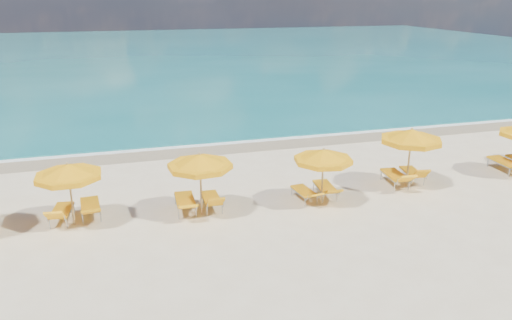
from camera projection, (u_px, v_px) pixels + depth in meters
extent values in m
plane|color=beige|center=(268.00, 205.00, 17.78)|extent=(120.00, 120.00, 0.00)
cube|color=#136A6D|center=(152.00, 54.00, 61.50)|extent=(120.00, 80.00, 0.30)
cube|color=tan|center=(223.00, 146.00, 24.52)|extent=(120.00, 2.60, 0.01)
cube|color=white|center=(219.00, 142.00, 25.25)|extent=(120.00, 1.20, 0.03)
cube|color=white|center=(98.00, 112.00, 31.69)|extent=(14.00, 0.36, 0.05)
cube|color=white|center=(273.00, 83.00, 41.74)|extent=(18.00, 0.30, 0.05)
cylinder|color=tan|center=(71.00, 195.00, 15.93)|extent=(0.06, 0.06, 2.06)
cone|color=#FFA90D|center=(68.00, 170.00, 15.66)|extent=(2.74, 2.74, 0.41)
cylinder|color=#FFA90D|center=(69.00, 176.00, 15.72)|extent=(2.77, 2.77, 0.16)
sphere|color=tan|center=(67.00, 164.00, 15.59)|extent=(0.09, 0.09, 0.09)
cylinder|color=tan|center=(201.00, 185.00, 16.69)|extent=(0.07, 0.07, 2.12)
cone|color=#FFA90D|center=(200.00, 160.00, 16.40)|extent=(2.70, 2.70, 0.42)
cylinder|color=#FFA90D|center=(200.00, 166.00, 16.47)|extent=(2.73, 2.73, 0.17)
sphere|color=tan|center=(200.00, 154.00, 16.33)|extent=(0.09, 0.09, 0.09)
cylinder|color=tan|center=(322.00, 178.00, 17.53)|extent=(0.06, 0.06, 2.01)
cone|color=#FFA90D|center=(323.00, 155.00, 17.26)|extent=(2.46, 2.46, 0.40)
cylinder|color=#FFA90D|center=(323.00, 160.00, 17.32)|extent=(2.48, 2.48, 0.16)
sphere|color=tan|center=(324.00, 149.00, 17.19)|extent=(0.09, 0.09, 0.09)
cylinder|color=tan|center=(409.00, 159.00, 19.12)|extent=(0.07, 0.07, 2.27)
cone|color=#FFA90D|center=(411.00, 135.00, 18.82)|extent=(2.60, 2.60, 0.45)
cylinder|color=#FFA90D|center=(411.00, 140.00, 18.89)|extent=(2.63, 2.63, 0.18)
sphere|color=tan|center=(412.00, 129.00, 18.74)|extent=(0.10, 0.10, 0.10)
cube|color=#FFAF0F|center=(62.00, 210.00, 16.46)|extent=(0.73, 1.32, 0.08)
cube|color=#FFAF0F|center=(55.00, 215.00, 15.60)|extent=(0.62, 0.57, 0.45)
cube|color=#FFAF0F|center=(90.00, 205.00, 16.83)|extent=(0.70, 1.38, 0.08)
cube|color=#FFAF0F|center=(91.00, 211.00, 15.94)|extent=(0.64, 0.64, 0.37)
cube|color=#FFAF0F|center=(185.00, 199.00, 17.21)|extent=(0.68, 1.42, 0.09)
cube|color=#FFAF0F|center=(188.00, 207.00, 16.26)|extent=(0.65, 0.65, 0.37)
cube|color=#FFAF0F|center=(211.00, 198.00, 17.44)|extent=(0.58, 1.28, 0.08)
cube|color=#FFAF0F|center=(216.00, 202.00, 16.59)|extent=(0.57, 0.50, 0.46)
cube|color=#FFAF0F|center=(304.00, 191.00, 18.15)|extent=(0.65, 1.22, 0.07)
cube|color=#FFAF0F|center=(315.00, 195.00, 17.38)|extent=(0.58, 0.58, 0.31)
cube|color=#FFAF0F|center=(325.00, 186.00, 18.47)|extent=(0.69, 1.33, 0.08)
cube|color=#FFAF0F|center=(333.00, 192.00, 17.58)|extent=(0.62, 0.62, 0.35)
cube|color=#FFAF0F|center=(395.00, 175.00, 19.56)|extent=(0.78, 1.46, 0.09)
cube|color=#FFAF0F|center=(406.00, 179.00, 18.60)|extent=(0.69, 0.65, 0.45)
cube|color=#FFAF0F|center=(412.00, 172.00, 20.01)|extent=(0.75, 1.33, 0.08)
cube|color=#FFAF0F|center=(421.00, 174.00, 19.16)|extent=(0.63, 0.56, 0.47)
cube|color=#FFAF0F|center=(504.00, 161.00, 21.06)|extent=(0.69, 1.46, 0.09)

